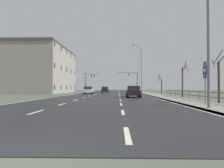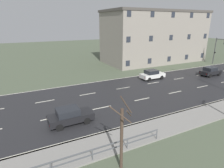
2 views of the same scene
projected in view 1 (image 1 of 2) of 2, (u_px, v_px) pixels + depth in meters
ground_plane at (109, 93)px, 52.06m from camera, size 160.00×160.00×0.12m
road_asphalt_strip at (111, 92)px, 64.05m from camera, size 14.00×120.00×0.03m
sidewalk_right at (139, 92)px, 63.83m from camera, size 3.00×120.00×0.12m
guardrail at (199, 94)px, 20.62m from camera, size 0.07×27.45×1.00m
street_lamp_foreground at (206, 23)px, 13.07m from camera, size 2.67×0.24×10.78m
street_lamp_midground at (141, 69)px, 50.04m from camera, size 2.30×0.24×11.44m
highway_sign at (205, 77)px, 15.51m from camera, size 0.09×0.68×3.25m
traffic_signal_right at (134, 79)px, 64.13m from camera, size 5.87×0.36×6.05m
traffic_signal_left at (89, 79)px, 65.51m from camera, size 4.46×0.36×5.81m
car_distant at (133, 92)px, 28.97m from camera, size 1.89×4.13×1.57m
car_far_left at (105, 90)px, 55.72m from camera, size 1.96×4.16×1.57m
car_far_right at (88, 90)px, 45.17m from camera, size 1.88×4.12×1.57m
brick_building at (45, 70)px, 55.66m from camera, size 11.28×23.98×11.63m
bare_tree_near at (219, 80)px, 18.85m from camera, size 1.10×0.95×4.73m
bare_tree_mid at (183, 81)px, 30.26m from camera, size 0.97×1.59×5.25m
bare_tree_far at (161, 85)px, 43.04m from camera, size 0.87×1.39×4.00m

